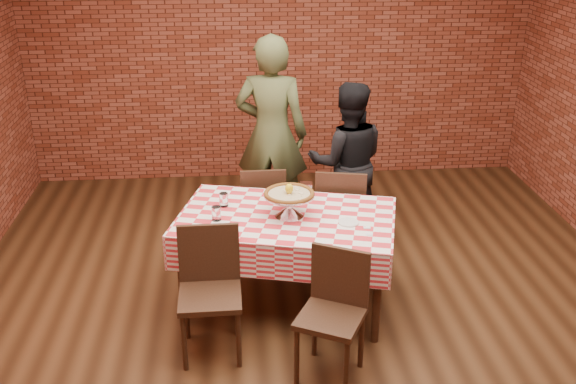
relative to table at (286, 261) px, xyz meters
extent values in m
plane|color=black|center=(0.16, -0.26, -0.38)|extent=(6.00, 6.00, 0.00)
plane|color=maroon|center=(0.16, 2.74, 1.08)|extent=(5.50, 0.00, 5.50)
cube|color=#392316|center=(0.00, 0.00, 0.00)|extent=(1.77, 1.32, 0.75)
cylinder|color=#C3B28F|center=(0.02, 0.00, 0.56)|extent=(0.46, 0.46, 0.03)
ellipsoid|color=yellow|center=(0.02, 0.00, 0.60)|extent=(0.07, 0.07, 0.08)
cylinder|color=white|center=(-0.52, -0.03, 0.44)|extent=(0.08, 0.08, 0.11)
cylinder|color=white|center=(-0.47, 0.21, 0.44)|extent=(0.08, 0.08, 0.11)
cylinder|color=white|center=(0.44, -0.17, 0.39)|extent=(0.18, 0.18, 0.01)
cube|color=white|center=(0.56, -0.36, 0.39)|extent=(0.06, 0.05, 0.00)
cube|color=white|center=(0.56, -0.26, 0.39)|extent=(0.05, 0.04, 0.00)
cube|color=silver|center=(0.18, 0.30, 0.45)|extent=(0.11, 0.09, 0.14)
imported|color=#49502E|center=(-0.02, 1.42, 0.56)|extent=(0.76, 0.58, 1.86)
imported|color=black|center=(0.65, 1.10, 0.37)|extent=(0.76, 0.62, 1.49)
camera|label=1|loc=(-0.37, -4.45, 2.50)|focal=41.20mm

